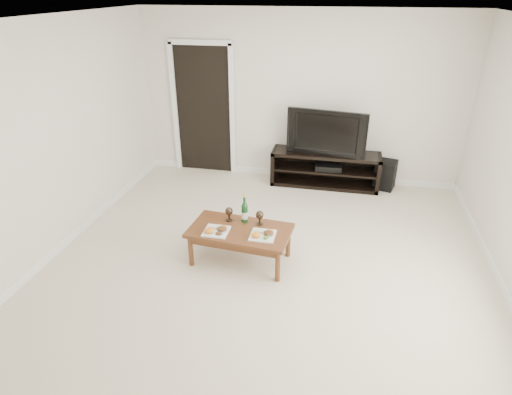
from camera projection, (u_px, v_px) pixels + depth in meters
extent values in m
plane|color=beige|center=(264.00, 273.00, 4.75)|extent=(5.50, 5.50, 0.00)
cube|color=silver|center=(299.00, 98.00, 6.60)|extent=(5.00, 0.04, 2.60)
cube|color=white|center=(267.00, 19.00, 3.58)|extent=(5.00, 5.50, 0.04)
cube|color=black|center=(204.00, 111.00, 6.98)|extent=(0.90, 0.02, 2.05)
cube|color=black|center=(325.00, 169.00, 6.72)|extent=(1.67, 0.45, 0.55)
imported|color=black|center=(328.00, 131.00, 6.45)|extent=(1.21, 0.34, 0.69)
cube|color=black|center=(329.00, 167.00, 6.68)|extent=(0.41, 0.31, 0.08)
cube|color=black|center=(385.00, 175.00, 6.65)|extent=(0.37, 0.37, 0.45)
cube|color=brown|center=(240.00, 245.00, 4.88)|extent=(1.18, 0.71, 0.42)
cube|color=white|center=(216.00, 229.00, 4.72)|extent=(0.27, 0.27, 0.07)
cube|color=white|center=(263.00, 234.00, 4.64)|extent=(0.27, 0.27, 0.07)
cylinder|color=#0F3A18|center=(245.00, 208.00, 4.86)|extent=(0.07, 0.07, 0.35)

